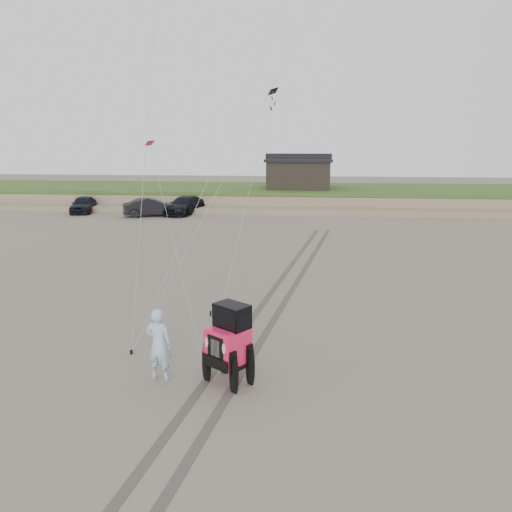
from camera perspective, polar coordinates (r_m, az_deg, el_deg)
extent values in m
plane|color=#6B6054|center=(14.46, -6.65, -12.67)|extent=(160.00, 160.00, 0.00)
cube|color=#7A6B54|center=(51.09, 2.58, 6.74)|extent=(160.00, 12.00, 1.40)
cube|color=#2D4719|center=(51.01, 2.59, 7.69)|extent=(160.00, 12.00, 0.35)
cube|color=#7A6B54|center=(44.71, 2.08, 5.27)|extent=(160.00, 3.50, 0.50)
cube|color=black|center=(49.82, 4.87, 9.23)|extent=(6.00, 5.00, 2.60)
cube|color=black|center=(49.75, 4.90, 10.87)|extent=(6.40, 5.40, 0.25)
cube|color=black|center=(49.74, 4.91, 11.30)|extent=(6.40, 1.20, 0.50)
imported|color=black|center=(47.38, -19.14, 5.61)|extent=(2.68, 4.68, 1.50)
imported|color=black|center=(43.51, -11.88, 5.49)|extent=(4.98, 3.16, 1.55)
imported|color=black|center=(44.33, -8.17, 5.75)|extent=(3.21, 5.59, 1.52)
imported|color=#7FA9C5|center=(13.67, -11.06, -9.85)|extent=(0.79, 0.58, 1.98)
cube|color=#CC195D|center=(23.45, -12.07, 12.51)|extent=(0.39, 0.53, 0.25)
cube|color=black|center=(20.55, 1.95, 18.29)|extent=(0.44, 0.54, 0.34)
cylinder|color=black|center=(15.71, -14.06, -10.59)|extent=(0.08, 0.08, 0.12)
cylinder|color=black|center=(14.01, -5.76, -13.27)|extent=(0.08, 0.08, 0.12)
cube|color=#4C443D|center=(21.67, 2.08, -3.76)|extent=(4.42, 29.74, 0.01)
cube|color=#4C443D|center=(21.63, 4.20, -3.81)|extent=(4.42, 29.74, 0.01)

